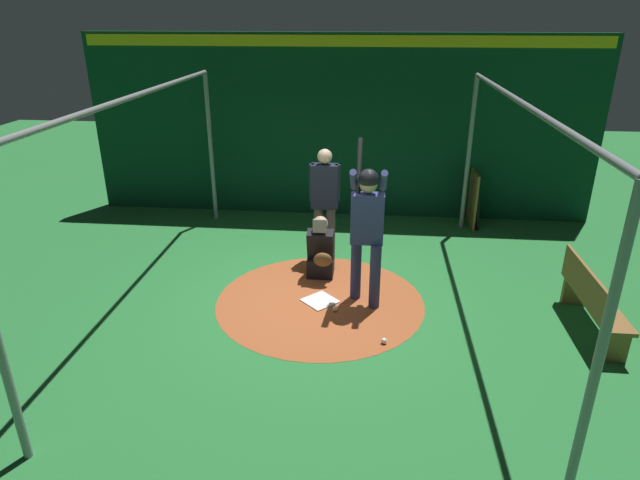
% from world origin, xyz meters
% --- Properties ---
extents(ground_plane, '(25.77, 25.77, 0.00)m').
position_xyz_m(ground_plane, '(0.00, 0.00, 0.00)').
color(ground_plane, '#287A38').
extents(dirt_circle, '(2.95, 2.95, 0.01)m').
position_xyz_m(dirt_circle, '(0.00, 0.00, 0.00)').
color(dirt_circle, '#AD562D').
rests_on(dirt_circle, ground).
extents(home_plate, '(0.59, 0.59, 0.01)m').
position_xyz_m(home_plate, '(0.00, 0.00, 0.01)').
color(home_plate, white).
rests_on(home_plate, dirt_circle).
extents(batter, '(0.68, 0.49, 2.26)m').
position_xyz_m(batter, '(-0.06, 0.62, 1.20)').
color(batter, navy).
rests_on(batter, ground).
extents(catcher, '(0.58, 0.40, 0.99)m').
position_xyz_m(catcher, '(-0.81, -0.07, 0.39)').
color(catcher, black).
rests_on(catcher, ground).
extents(umpire, '(0.23, 0.49, 1.85)m').
position_xyz_m(umpire, '(-1.48, -0.07, 1.05)').
color(umpire, '#4C4C51').
rests_on(umpire, ground).
extents(back_wall, '(0.23, 9.77, 3.47)m').
position_xyz_m(back_wall, '(-3.76, 0.00, 1.75)').
color(back_wall, '#0C3D26').
rests_on(back_wall, ground).
extents(cage_frame, '(6.40, 4.89, 2.84)m').
position_xyz_m(cage_frame, '(0.00, 0.00, 2.05)').
color(cage_frame, gray).
rests_on(cage_frame, ground).
extents(bat_rack, '(1.18, 0.19, 1.05)m').
position_xyz_m(bat_rack, '(-3.51, 2.62, 0.49)').
color(bat_rack, olive).
rests_on(bat_rack, ground).
extents(bench, '(1.61, 0.36, 0.85)m').
position_xyz_m(bench, '(0.38, 3.50, 0.44)').
color(bench, olive).
rests_on(bench, ground).
extents(baseball_0, '(0.07, 0.07, 0.07)m').
position_xyz_m(baseball_0, '(0.98, 0.90, 0.04)').
color(baseball_0, white).
rests_on(baseball_0, dirt_circle).
extents(baseball_1, '(0.07, 0.07, 0.07)m').
position_xyz_m(baseball_1, '(0.26, 0.24, 0.04)').
color(baseball_1, white).
rests_on(baseball_1, dirt_circle).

